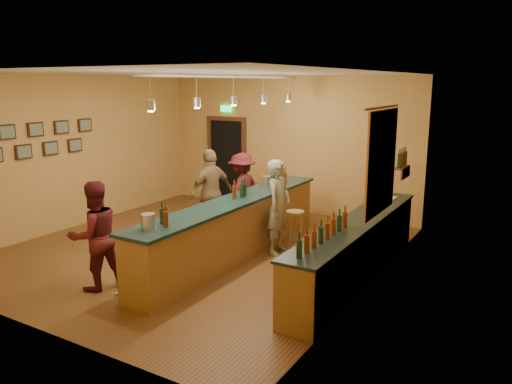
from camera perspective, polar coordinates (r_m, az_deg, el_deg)
The scene contains 18 objects.
floor at distance 9.41m, azimuth -6.51°, elevation -6.55°, with size 7.00×7.00×0.00m, color #593319.
ceiling at distance 8.90m, azimuth -7.02°, elevation 13.33°, with size 6.50×7.00×0.02m, color silver.
wall_back at distance 11.96m, azimuth 3.52°, elevation 5.45°, with size 6.50×0.02×3.20m, color #B59744.
wall_front at distance 6.65m, azimuth -25.39°, elevation -1.35°, with size 6.50×0.02×3.20m, color #B59744.
wall_left at distance 11.28m, azimuth -20.03°, elevation 4.31°, with size 0.02×7.00×3.20m, color #B59744.
wall_right at distance 7.52m, azimuth 13.33°, elevation 1.01°, with size 0.02×7.00×3.20m, color #B59744.
doorway at distance 12.86m, azimuth -3.32°, elevation 3.82°, with size 1.15×0.09×2.48m.
tapestry at distance 7.86m, azimuth 14.17°, elevation 3.31°, with size 0.03×1.40×1.60m, color #9C341F.
bottle_shelf at distance 9.34m, azimuth 16.44°, elevation 3.42°, with size 0.17×0.55×0.54m.
picture_grid at distance 10.75m, azimuth -23.12°, elevation 5.58°, with size 0.06×2.20×0.70m, color #382111, non-canonical shape.
back_counter at distance 8.06m, azimuth 11.41°, elevation -6.35°, with size 0.60×4.55×1.27m.
tasting_bar at distance 8.78m, azimuth -2.48°, elevation -3.71°, with size 0.73×5.10×1.38m.
pendant_track at distance 8.44m, azimuth -2.61°, elevation 11.99°, with size 0.11×4.60×0.50m.
bartender at distance 8.95m, azimuth 2.58°, elevation -1.74°, with size 0.63×0.41×1.72m, color gray.
customer_a at distance 7.78m, azimuth -17.94°, elevation -4.78°, with size 0.80×0.62×1.65m, color #59191E.
customer_b at distance 10.09m, azimuth -5.14°, elevation -0.02°, with size 1.03×0.43×1.76m, color #997A51.
customer_c at distance 10.69m, azimuth -1.62°, elevation 0.26°, with size 1.03×0.59×1.59m, color #59191E.
bar_stool at distance 9.36m, azimuth 4.50°, elevation -3.05°, with size 0.34×0.34×0.70m.
Camera 1 is at (5.43, -7.05, 3.04)m, focal length 35.00 mm.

